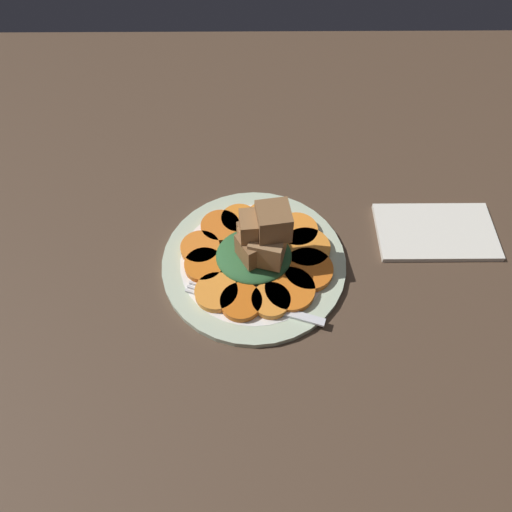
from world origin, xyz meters
The scene contains 17 objects.
table_slab centered at (0.00, 0.00, 1.00)cm, with size 120.00×120.00×2.00cm, color #4C3828.
plate centered at (0.00, 0.00, 2.52)cm, with size 26.01×26.01×1.05cm.
carrot_slice_0 centered at (-2.13, 6.97, 3.62)cm, with size 5.36×5.36×1.04cm, color orange.
carrot_slice_1 centered at (-4.89, 5.64, 3.62)cm, with size 5.72×5.72×1.04cm, color orange.
carrot_slice_2 centered at (-7.62, 1.78, 3.62)cm, with size 5.59×5.59×1.04cm, color orange.
carrot_slice_3 centered at (-6.93, -1.19, 3.62)cm, with size 5.45×5.45×1.04cm, color orange.
carrot_slice_4 centered at (-5.05, -5.57, 3.62)cm, with size 5.81×5.81×1.04cm, color orange.
carrot_slice_5 centered at (-1.72, -7.10, 3.62)cm, with size 5.60×5.60×1.04cm, color orange.
carrot_slice_6 centered at (2.22, -6.91, 3.62)cm, with size 5.22×5.22×1.04cm, color orange.
carrot_slice_7 centered at (4.80, -5.24, 3.62)cm, with size 6.79×6.79×1.04cm, color orange.
carrot_slice_8 centered at (7.48, -2.04, 3.62)cm, with size 6.89×6.89×1.04cm, color orange.
carrot_slice_9 centered at (7.47, 1.64, 3.62)cm, with size 6.79×6.79×1.04cm, color orange.
carrot_slice_10 centered at (6.30, 4.85, 3.62)cm, with size 6.09×6.09×1.04cm, color orange.
carrot_slice_11 centered at (1.87, 7.20, 3.62)cm, with size 5.92×5.92×1.04cm, color orange.
center_pile centered at (0.56, -0.15, 6.93)cm, with size 10.60×9.54×10.66cm.
fork centered at (-0.37, -6.95, 3.30)cm, with size 18.59×7.62×0.40cm.
napkin centered at (27.08, 5.45, 2.40)cm, with size 17.44×10.46×0.80cm.
Camera 1 is at (-0.30, -40.14, 60.79)cm, focal length 35.00 mm.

